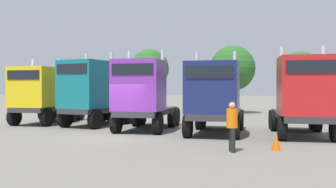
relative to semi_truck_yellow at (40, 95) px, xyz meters
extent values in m
plane|color=slate|center=(7.59, -3.34, -1.90)|extent=(200.00, 200.00, 0.00)
cube|color=#333338|center=(-0.23, 1.04, -0.91)|extent=(3.38, 6.03, 0.30)
cube|color=yellow|center=(0.13, -0.58, 0.48)|extent=(2.86, 2.83, 2.47)
cube|color=black|center=(0.39, -1.75, 1.19)|extent=(2.06, 0.50, 0.55)
cylinder|color=silver|center=(0.77, 0.93, 0.78)|extent=(0.21, 0.21, 3.07)
cylinder|color=silver|center=(-1.09, 0.52, 0.78)|extent=(0.21, 0.21, 3.07)
cylinder|color=#333338|center=(-0.50, 2.26, -0.70)|extent=(1.31, 1.31, 0.12)
cylinder|color=black|center=(1.31, -0.81, -1.36)|extent=(0.58, 1.14, 1.09)
cylinder|color=black|center=(-0.84, -1.29, -1.36)|extent=(0.58, 1.14, 1.09)
cylinder|color=black|center=(0.57, 2.50, -1.36)|extent=(0.58, 1.14, 1.09)
cylinder|color=black|center=(-1.58, 2.02, -1.36)|extent=(0.58, 1.14, 1.09)
cylinder|color=black|center=(0.33, 3.57, -1.36)|extent=(0.58, 1.14, 1.09)
cylinder|color=black|center=(-1.82, 3.09, -1.36)|extent=(0.58, 1.14, 1.09)
cube|color=#333338|center=(3.81, 1.45, -0.92)|extent=(2.28, 5.91, 0.30)
cube|color=#14727A|center=(3.79, -0.31, 0.63)|extent=(2.43, 2.40, 2.78)
cube|color=black|center=(3.77, -1.51, 1.49)|extent=(2.10, 0.07, 0.55)
cylinder|color=silver|center=(4.75, 1.01, 0.93)|extent=(0.18, 0.18, 3.38)
cylinder|color=silver|center=(2.85, 1.03, 0.93)|extent=(0.18, 0.18, 3.38)
cylinder|color=#333338|center=(3.83, 2.74, -0.71)|extent=(1.11, 1.11, 0.12)
cylinder|color=black|center=(4.88, -0.81, -1.36)|extent=(0.36, 1.09, 1.09)
cylinder|color=black|center=(2.68, -0.78, -1.36)|extent=(0.36, 1.09, 1.09)
cylinder|color=black|center=(4.93, 2.77, -1.36)|extent=(0.36, 1.09, 1.09)
cylinder|color=black|center=(2.73, 2.80, -1.36)|extent=(0.36, 1.09, 1.09)
cylinder|color=black|center=(4.94, 3.87, -1.36)|extent=(0.36, 1.09, 1.09)
cylinder|color=black|center=(2.74, 3.90, -1.36)|extent=(0.36, 1.09, 1.09)
cube|color=#333338|center=(7.60, 0.42, -0.90)|extent=(3.37, 6.07, 0.30)
cube|color=purple|center=(7.97, -1.31, 0.55)|extent=(2.81, 2.66, 2.60)
cube|color=black|center=(8.21, -2.40, 1.33)|extent=(2.06, 0.48, 0.55)
cylinder|color=silver|center=(8.63, 0.12, 0.85)|extent=(0.21, 0.21, 3.20)
cylinder|color=silver|center=(6.78, -0.29, 0.85)|extent=(0.21, 0.21, 3.20)
cylinder|color=#333338|center=(7.33, 1.65, -0.69)|extent=(1.31, 1.31, 0.12)
cylinder|color=black|center=(9.13, -1.47, -1.35)|extent=(0.58, 1.15, 1.10)
cylinder|color=black|center=(6.98, -1.93, -1.35)|extent=(0.58, 1.15, 1.10)
cylinder|color=black|center=(8.40, 1.89, -1.35)|extent=(0.58, 1.15, 1.10)
cylinder|color=black|center=(6.25, 1.43, -1.35)|extent=(0.58, 1.15, 1.10)
cylinder|color=black|center=(8.17, 2.97, -1.35)|extent=(0.58, 1.15, 1.10)
cylinder|color=black|center=(6.02, 2.50, -1.35)|extent=(0.58, 1.15, 1.10)
cube|color=#333338|center=(11.60, 0.39, -0.92)|extent=(3.31, 6.23, 0.30)
cube|color=navy|center=(11.95, -1.38, 0.43)|extent=(2.80, 2.72, 2.40)
cube|color=black|center=(12.18, -2.52, 1.10)|extent=(2.07, 0.45, 0.55)
cylinder|color=silver|center=(12.63, 0.08, 0.73)|extent=(0.21, 0.21, 3.00)
cylinder|color=silver|center=(10.77, -0.29, 0.73)|extent=(0.21, 0.21, 3.00)
cylinder|color=#333338|center=(11.34, 1.67, -0.71)|extent=(1.29, 1.29, 0.12)
cylinder|color=black|center=(13.12, -1.60, -1.36)|extent=(0.56, 1.13, 1.09)
cylinder|color=black|center=(10.96, -2.03, -1.36)|extent=(0.56, 1.13, 1.09)
cylinder|color=black|center=(12.41, 1.94, -1.36)|extent=(0.56, 1.13, 1.09)
cylinder|color=black|center=(10.25, 1.51, -1.36)|extent=(0.56, 1.13, 1.09)
cylinder|color=black|center=(12.20, 3.02, -1.36)|extent=(0.56, 1.13, 1.09)
cylinder|color=black|center=(10.04, 2.59, -1.36)|extent=(0.56, 1.13, 1.09)
cube|color=#333338|center=(15.59, 1.36, -0.94)|extent=(3.62, 6.46, 0.30)
cube|color=red|center=(16.05, -0.47, 0.51)|extent=(2.90, 2.85, 2.60)
cube|color=black|center=(16.34, -1.62, 1.29)|extent=(2.05, 0.55, 0.55)
cylinder|color=silver|center=(16.65, 1.03, 0.81)|extent=(0.22, 0.22, 3.20)
cylinder|color=silver|center=(14.81, 0.57, 0.81)|extent=(0.22, 0.22, 3.20)
cylinder|color=#333338|center=(15.26, 2.66, -0.73)|extent=(1.34, 1.34, 0.12)
cylinder|color=black|center=(17.23, -0.66, -1.37)|extent=(0.60, 1.12, 1.06)
cylinder|color=black|center=(15.09, -1.19, -1.37)|extent=(0.60, 1.12, 1.06)
cylinder|color=black|center=(16.30, 3.03, -1.37)|extent=(0.60, 1.12, 1.06)
cylinder|color=black|center=(14.17, 2.50, -1.37)|extent=(0.60, 1.12, 1.06)
cylinder|color=black|center=(16.03, 4.10, -1.37)|extent=(0.60, 1.12, 1.06)
cylinder|color=black|center=(13.90, 3.56, -1.37)|extent=(0.60, 1.12, 1.06)
cylinder|color=black|center=(13.93, -5.09, -1.47)|extent=(0.22, 0.22, 0.87)
cylinder|color=black|center=(13.79, -4.85, -1.47)|extent=(0.22, 0.22, 0.87)
cylinder|color=orange|center=(13.86, -4.97, -0.68)|extent=(0.55, 0.55, 0.69)
sphere|color=tan|center=(13.86, -4.97, -0.22)|extent=(0.24, 0.24, 0.24)
cone|color=#F2590C|center=(15.24, -3.91, -1.61)|extent=(0.36, 0.36, 0.59)
cylinder|color=#4C3823|center=(-0.23, 15.49, -0.55)|extent=(0.36, 0.36, 2.72)
sphere|color=#286023|center=(-0.23, 15.49, 2.40)|extent=(3.97, 3.97, 3.97)
cylinder|color=#4C3823|center=(8.39, 15.44, -0.66)|extent=(0.36, 0.36, 2.48)
sphere|color=#286023|center=(8.39, 15.44, 2.24)|extent=(4.17, 4.17, 4.17)
cylinder|color=#4C3823|center=(13.93, 19.46, -0.62)|extent=(0.36, 0.36, 2.56)
sphere|color=#286023|center=(13.93, 19.46, 2.11)|extent=(3.64, 3.64, 3.64)
camera|label=1|loc=(17.37, -18.06, 0.40)|focal=39.76mm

